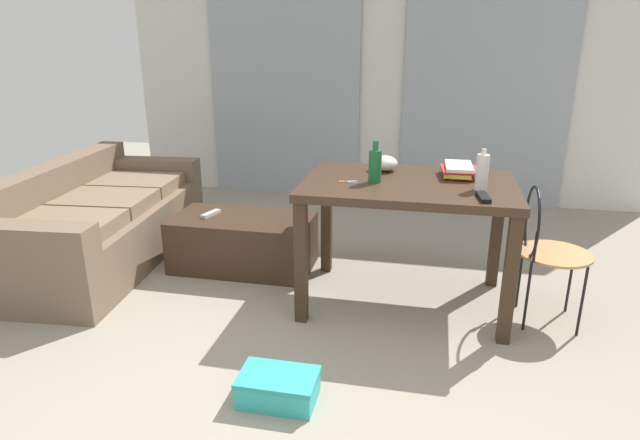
# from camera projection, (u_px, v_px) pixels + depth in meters

# --- Properties ---
(ground_plane) EXTENTS (9.09, 9.09, 0.00)m
(ground_plane) POSITION_uv_depth(u_px,v_px,m) (342.00, 289.00, 3.65)
(ground_plane) COLOR gray
(wall_back) EXTENTS (5.21, 0.10, 2.64)m
(wall_back) POSITION_uv_depth(u_px,v_px,m) (383.00, 68.00, 5.34)
(wall_back) COLOR silver
(wall_back) RESTS_ON ground
(curtains) EXTENTS (3.56, 0.03, 2.31)m
(curtains) POSITION_uv_depth(u_px,v_px,m) (382.00, 86.00, 5.32)
(curtains) COLOR #99A3AD
(curtains) RESTS_ON ground
(couch) EXTENTS (1.08, 2.05, 0.72)m
(couch) POSITION_uv_depth(u_px,v_px,m) (96.00, 223.00, 4.06)
(couch) COLOR brown
(couch) RESTS_ON ground
(coffee_table) EXTENTS (1.00, 0.54, 0.38)m
(coffee_table) POSITION_uv_depth(u_px,v_px,m) (243.00, 242.00, 3.94)
(coffee_table) COLOR #382619
(coffee_table) RESTS_ON ground
(craft_table) EXTENTS (1.26, 0.85, 0.80)m
(craft_table) POSITION_uv_depth(u_px,v_px,m) (408.00, 199.00, 3.26)
(craft_table) COLOR #382619
(craft_table) RESTS_ON ground
(wire_chair) EXTENTS (0.42, 0.42, 0.83)m
(wire_chair) POSITION_uv_depth(u_px,v_px,m) (543.00, 241.00, 3.09)
(wire_chair) COLOR #B7844C
(wire_chair) RESTS_ON ground
(bottle_near) EXTENTS (0.07, 0.07, 0.24)m
(bottle_near) POSITION_uv_depth(u_px,v_px,m) (482.00, 172.00, 3.01)
(bottle_near) COLOR beige
(bottle_near) RESTS_ON craft_table
(bottle_far) EXTENTS (0.08, 0.08, 0.25)m
(bottle_far) POSITION_uv_depth(u_px,v_px,m) (375.00, 165.00, 3.17)
(bottle_far) COLOR #195B2D
(bottle_far) RESTS_ON craft_table
(bowl) EXTENTS (0.17, 0.17, 0.10)m
(bowl) POSITION_uv_depth(u_px,v_px,m) (384.00, 163.00, 3.46)
(bowl) COLOR beige
(bowl) RESTS_ON craft_table
(book_stack) EXTENTS (0.24, 0.29, 0.07)m
(book_stack) POSITION_uv_depth(u_px,v_px,m) (459.00, 170.00, 3.33)
(book_stack) COLOR red
(book_stack) RESTS_ON craft_table
(tv_remote_on_table) EXTENTS (0.07, 0.18, 0.02)m
(tv_remote_on_table) POSITION_uv_depth(u_px,v_px,m) (483.00, 197.00, 2.87)
(tv_remote_on_table) COLOR black
(tv_remote_on_table) RESTS_ON craft_table
(scissors) EXTENTS (0.11, 0.06, 0.00)m
(scissors) POSITION_uv_depth(u_px,v_px,m) (346.00, 182.00, 3.21)
(scissors) COLOR #9EA0A5
(scissors) RESTS_ON craft_table
(tv_remote_primary) EXTENTS (0.09, 0.18, 0.02)m
(tv_remote_primary) POSITION_uv_depth(u_px,v_px,m) (211.00, 214.00, 3.92)
(tv_remote_primary) COLOR #B7B7B2
(tv_remote_primary) RESTS_ON coffee_table
(shoebox) EXTENTS (0.36, 0.24, 0.14)m
(shoebox) POSITION_uv_depth(u_px,v_px,m) (278.00, 387.00, 2.51)
(shoebox) COLOR #33B2AD
(shoebox) RESTS_ON ground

